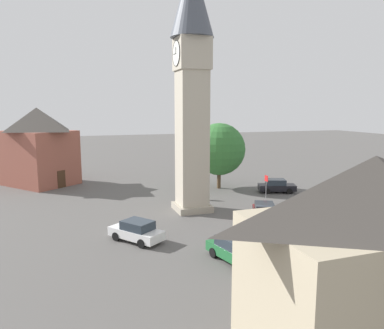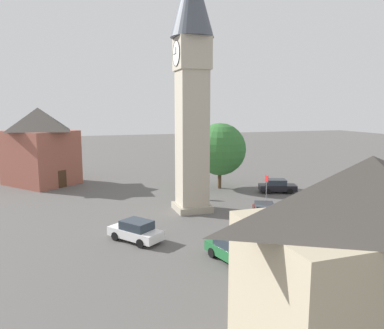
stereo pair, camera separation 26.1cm
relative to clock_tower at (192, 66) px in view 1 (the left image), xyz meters
The scene contains 12 objects.
ground_plane 13.20m from the clock_tower, 96.66° to the right, with size 200.00×200.00×0.00m, color #565451.
clock_tower is the anchor object (origin of this frame).
car_blue_kerb 18.53m from the clock_tower, 126.97° to the right, with size 3.90×4.27×1.53m.
car_silver_kerb 17.34m from the clock_tower, 71.16° to the right, with size 2.97×4.45×1.53m.
car_red_corner 17.24m from the clock_tower, behind, with size 4.41×2.62×1.53m.
car_white_side 14.24m from the clock_tower, 136.27° to the right, with size 4.46×3.22×1.53m.
car_black_far 15.38m from the clock_tower, 135.30° to the left, with size 4.31×3.82×1.53m.
pedestrian 12.89m from the clock_tower, 29.13° to the right, with size 0.36×0.51×1.69m.
tree 13.21m from the clock_tower, 37.08° to the right, with size 6.14×6.14×7.78m.
building_shop_left 22.92m from the clock_tower, behind, with size 5.79×9.70×7.72m.
building_terrace_right 23.95m from the clock_tower, 39.39° to the left, with size 10.61×10.38×9.56m.
road_sign 13.83m from the clock_tower, 88.19° to the right, with size 0.60×0.07×2.80m.
Camera 1 is at (-31.71, 10.65, 9.49)m, focal length 34.40 mm.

